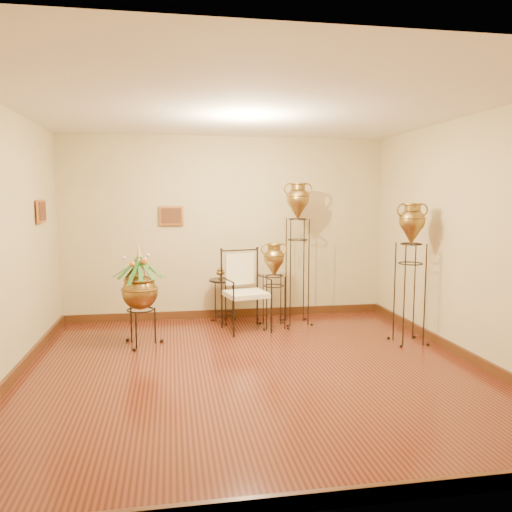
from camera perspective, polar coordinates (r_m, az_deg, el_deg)
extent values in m
plane|color=maroon|center=(5.58, -0.29, -12.90)|extent=(5.00, 5.00, 0.00)
cube|color=#472510|center=(7.93, -3.24, -6.54)|extent=(5.00, 0.04, 0.12)
cube|color=#472510|center=(3.37, 7.40, -25.90)|extent=(5.00, 0.04, 0.12)
cube|color=#472510|center=(5.73, -26.22, -12.46)|extent=(0.04, 5.00, 0.12)
cube|color=#472510|center=(6.43, 22.45, -10.20)|extent=(0.04, 5.00, 0.12)
cube|color=#C6763A|center=(7.65, -9.66, 4.56)|extent=(0.36, 0.03, 0.29)
cube|color=#C6763A|center=(6.83, -23.33, 4.70)|extent=(0.03, 0.36, 0.29)
cube|color=#F5EEB9|center=(7.03, -1.15, -4.38)|extent=(0.65, 0.62, 0.06)
cube|color=#F5EEB9|center=(6.98, -1.15, -1.76)|extent=(0.42, 0.12, 0.45)
cylinder|color=black|center=(7.48, -3.63, -2.73)|extent=(0.45, 0.45, 0.01)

